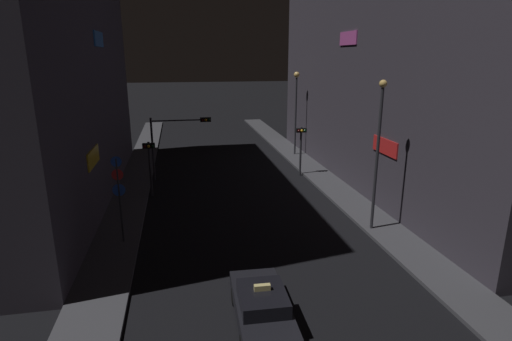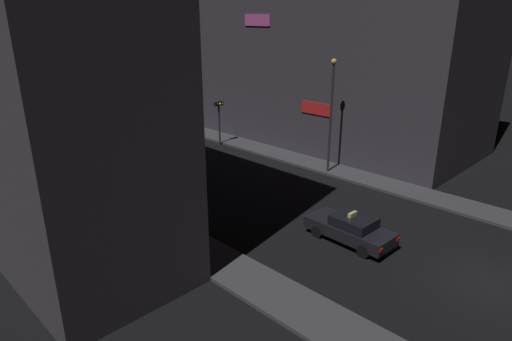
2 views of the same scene
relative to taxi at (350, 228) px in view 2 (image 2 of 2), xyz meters
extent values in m
plane|color=black|center=(1.11, -6.32, -0.74)|extent=(300.00, 300.00, 0.00)
cube|color=#424247|center=(-5.92, 19.13, -0.65)|extent=(2.31, 54.90, 0.17)
cube|color=#424247|center=(8.14, 19.13, -0.65)|extent=(2.31, 54.90, 0.17)
cube|color=yellow|center=(-7.03, 10.04, 3.22)|extent=(0.08, 2.80, 0.90)
cube|color=#337FE5|center=(-7.03, 15.21, 9.37)|extent=(0.08, 2.80, 0.90)
cube|color=#3D3842|center=(15.16, 15.61, 10.46)|extent=(11.73, 31.36, 22.40)
cube|color=red|center=(9.26, 9.34, 3.30)|extent=(0.08, 2.80, 0.90)
cube|color=#D859B2|center=(9.26, 15.61, 9.57)|extent=(0.08, 2.80, 0.90)
cube|color=black|center=(0.00, 0.05, -0.12)|extent=(1.93, 4.45, 0.60)
cube|color=black|center=(0.00, -0.15, 0.43)|extent=(1.64, 2.03, 0.50)
cube|color=red|center=(-0.81, -2.15, -0.02)|extent=(0.24, 0.07, 0.16)
cube|color=red|center=(0.68, -2.19, -0.02)|extent=(0.24, 0.07, 0.16)
cylinder|color=black|center=(-0.76, 1.44, -0.42)|extent=(0.24, 0.65, 0.64)
cylinder|color=black|center=(0.84, 1.39, -0.42)|extent=(0.24, 0.65, 0.64)
cylinder|color=black|center=(-0.84, -1.29, -0.42)|extent=(0.24, 0.65, 0.64)
cylinder|color=black|center=(0.76, -1.34, -0.42)|extent=(0.24, 0.65, 0.64)
cube|color=#F4E08C|center=(0.00, -0.05, 0.78)|extent=(0.57, 0.20, 0.20)
cylinder|color=#2D2D33|center=(-4.51, 18.50, 1.65)|extent=(0.16, 0.16, 4.78)
cylinder|color=#2D2D33|center=(-2.52, 18.50, 3.79)|extent=(3.99, 0.10, 0.10)
cube|color=black|center=(-0.52, 18.50, 3.79)|extent=(0.80, 0.28, 0.32)
sphere|color=#3F0C0C|center=(-0.77, 18.32, 3.79)|extent=(0.20, 0.20, 0.20)
sphere|color=yellow|center=(-0.52, 18.32, 3.79)|extent=(0.20, 0.20, 0.20)
sphere|color=#0C3319|center=(-0.27, 18.32, 3.79)|extent=(0.20, 0.20, 0.20)
cylinder|color=#2D2D33|center=(-4.51, 14.78, 1.13)|extent=(0.16, 0.16, 3.73)
cube|color=black|center=(-4.51, 14.78, 2.74)|extent=(0.80, 0.28, 0.32)
sphere|color=#3F0C0C|center=(-4.76, 14.61, 2.74)|extent=(0.20, 0.20, 0.20)
sphere|color=yellow|center=(-4.51, 14.61, 2.74)|extent=(0.20, 0.20, 0.20)
sphere|color=#0C3319|center=(-4.26, 14.61, 2.74)|extent=(0.20, 0.20, 0.20)
cylinder|color=#2D2D33|center=(6.74, 17.70, 1.20)|extent=(0.16, 0.16, 3.87)
cube|color=black|center=(6.74, 17.70, 2.88)|extent=(0.80, 0.28, 0.32)
sphere|color=#3F0C0C|center=(6.49, 17.53, 2.88)|extent=(0.20, 0.20, 0.20)
sphere|color=yellow|center=(6.74, 17.53, 2.88)|extent=(0.20, 0.20, 0.20)
sphere|color=#0C3319|center=(6.99, 17.53, 2.88)|extent=(0.20, 0.20, 0.20)
cylinder|color=#2D2D33|center=(-5.51, 7.54, 1.57)|extent=(0.10, 0.10, 4.28)
cylinder|color=blue|center=(-5.51, 7.52, 3.56)|extent=(0.51, 0.03, 0.51)
cylinder|color=red|center=(-5.51, 7.52, 2.91)|extent=(0.55, 0.03, 0.55)
cylinder|color=blue|center=(-5.51, 7.52, 2.14)|extent=(0.61, 0.03, 0.61)
cylinder|color=#2D2D33|center=(7.42, 6.73, 3.15)|extent=(0.16, 0.16, 7.44)
sphere|color=#F9C666|center=(7.42, 6.73, 7.07)|extent=(0.39, 0.39, 0.39)
cylinder|color=#2D2D33|center=(8.18, 24.20, 2.98)|extent=(0.16, 0.16, 7.09)
sphere|color=#F9C666|center=(8.18, 24.20, 6.78)|extent=(0.52, 0.52, 0.52)
camera|label=1|loc=(-2.50, -11.98, 8.34)|focal=28.47mm
camera|label=2|loc=(-16.95, -10.22, 9.91)|focal=30.48mm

